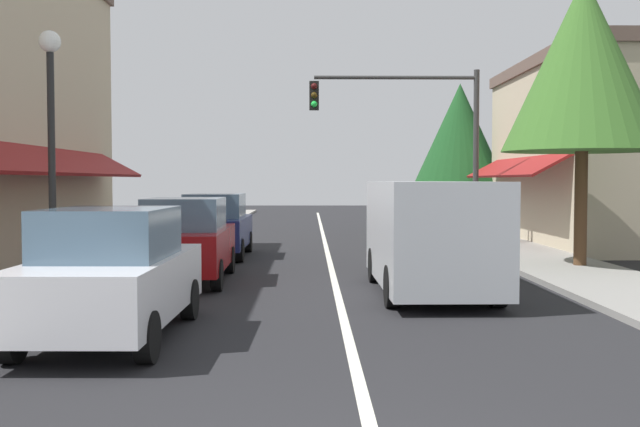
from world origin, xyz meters
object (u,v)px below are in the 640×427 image
(parked_car_second_left, at_px, (186,240))
(parked_car_third_left, at_px, (216,226))
(parked_car_nearest_left, at_px, (112,274))
(van_in_lane, at_px, (429,233))
(tree_right_far, at_px, (460,135))
(traffic_signal_mast_arm, at_px, (418,125))
(tree_right_near, at_px, (583,64))
(street_lamp_left_near, at_px, (51,121))

(parked_car_second_left, xyz_separation_m, parked_car_third_left, (-0.02, 5.00, 0.00))
(parked_car_nearest_left, height_order, parked_car_second_left, same)
(van_in_lane, relative_size, tree_right_far, 0.84)
(parked_car_second_left, bearing_deg, tree_right_far, 58.71)
(van_in_lane, bearing_deg, traffic_signal_mast_arm, 82.65)
(tree_right_near, bearing_deg, traffic_signal_mast_arm, 116.69)
(parked_car_second_left, bearing_deg, traffic_signal_mast_arm, 51.59)
(parked_car_nearest_left, xyz_separation_m, tree_right_far, (8.97, 20.89, 3.15))
(parked_car_second_left, xyz_separation_m, traffic_signal_mast_arm, (6.05, 7.94, 3.01))
(parked_car_third_left, xyz_separation_m, van_in_lane, (4.89, -6.62, 0.27))
(parked_car_second_left, xyz_separation_m, tree_right_near, (9.07, 1.93, 4.00))
(parked_car_nearest_left, relative_size, van_in_lane, 0.80)
(van_in_lane, relative_size, traffic_signal_mast_arm, 0.92)
(van_in_lane, xyz_separation_m, tree_right_far, (4.05, 16.96, 2.88))
(parked_car_second_left, height_order, van_in_lane, van_in_lane)
(parked_car_second_left, bearing_deg, van_in_lane, -19.52)
(parked_car_nearest_left, relative_size, parked_car_second_left, 1.00)
(parked_car_third_left, bearing_deg, tree_right_far, 49.08)
(parked_car_second_left, xyz_separation_m, street_lamp_left_near, (-1.70, -3.09, 2.25))
(parked_car_second_left, height_order, street_lamp_left_near, street_lamp_left_near)
(parked_car_third_left, height_order, street_lamp_left_near, street_lamp_left_near)
(van_in_lane, height_order, tree_right_far, tree_right_far)
(tree_right_near, distance_m, tree_right_far, 13.43)
(parked_car_nearest_left, height_order, parked_car_third_left, same)
(van_in_lane, xyz_separation_m, traffic_signal_mast_arm, (1.18, 9.56, 2.74))
(street_lamp_left_near, bearing_deg, parked_car_second_left, 61.22)
(van_in_lane, bearing_deg, street_lamp_left_near, -167.72)
(van_in_lane, height_order, tree_right_near, tree_right_near)
(van_in_lane, bearing_deg, tree_right_near, 39.90)
(tree_right_far, bearing_deg, street_lamp_left_near, -119.94)
(parked_car_third_left, bearing_deg, tree_right_near, -18.76)
(traffic_signal_mast_arm, bearing_deg, van_in_lane, -97.01)
(tree_right_near, bearing_deg, parked_car_third_left, 161.32)
(street_lamp_left_near, bearing_deg, traffic_signal_mast_arm, 54.93)
(parked_car_second_left, relative_size, tree_right_near, 0.59)
(tree_right_near, height_order, tree_right_far, tree_right_near)
(parked_car_nearest_left, relative_size, tree_right_near, 0.59)
(parked_car_third_left, relative_size, tree_right_near, 0.59)
(parked_car_second_left, distance_m, van_in_lane, 5.14)
(parked_car_nearest_left, height_order, traffic_signal_mast_arm, traffic_signal_mast_arm)
(parked_car_third_left, height_order, tree_right_far, tree_right_far)
(traffic_signal_mast_arm, distance_m, tree_right_near, 6.80)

